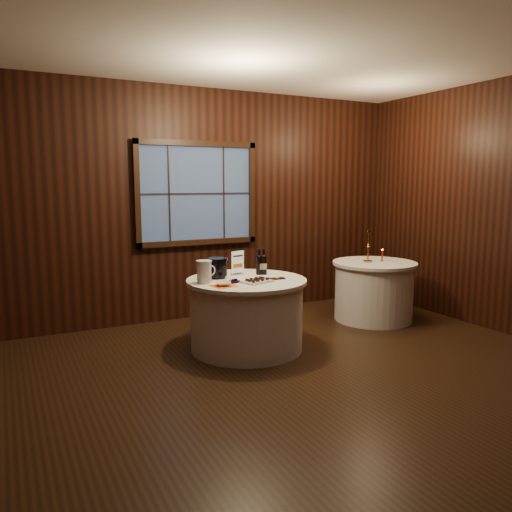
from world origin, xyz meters
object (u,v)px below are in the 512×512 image
sign_stand (237,266)px  cracker_bowl (223,284)px  glass_pitcher (204,272)px  chocolate_plate (257,281)px  port_bottle_right (264,263)px  grape_bunch (235,281)px  ice_bucket (218,268)px  main_table (247,314)px  brass_candlestick (368,251)px  chocolate_box (277,278)px  side_table (374,291)px  port_bottle_left (259,263)px  red_candle (382,256)px

sign_stand → cracker_bowl: 0.63m
glass_pitcher → chocolate_plate: bearing=-32.3°
port_bottle_right → grape_bunch: size_ratio=1.70×
grape_bunch → glass_pitcher: (-0.27, 0.15, 0.10)m
ice_bucket → chocolate_plate: (0.27, -0.40, -0.10)m
main_table → ice_bucket: bearing=142.6°
chocolate_plate → brass_candlestick: (1.87, 0.51, 0.14)m
chocolate_box → side_table: bearing=19.7°
cracker_bowl → port_bottle_left: bearing=33.3°
ice_bucket → red_candle: (2.36, 0.10, -0.05)m
port_bottle_right → glass_pitcher: 0.78m
chocolate_box → glass_pitcher: glass_pitcher is taller
main_table → chocolate_plate: (0.02, -0.21, 0.40)m
glass_pitcher → side_table: bearing=-1.9°
cracker_bowl → main_table: bearing=31.4°
port_bottle_left → port_bottle_right: size_ratio=1.00×
red_candle → sign_stand: bearing=-179.5°
ice_bucket → chocolate_plate: ice_bucket is taller
ice_bucket → grape_bunch: ice_bucket is taller
grape_bunch → red_candle: size_ratio=1.06×
chocolate_plate → red_candle: (2.10, 0.50, 0.05)m
port_bottle_right → glass_pitcher: bearing=-154.7°
main_table → brass_candlestick: size_ratio=2.99×
sign_stand → chocolate_plate: sign_stand is taller
chocolate_plate → glass_pitcher: size_ratio=1.52×
ice_bucket → cracker_bowl: ice_bucket is taller
brass_candlestick → main_table: bearing=-170.8°
grape_bunch → port_bottle_right: bearing=31.0°
chocolate_plate → red_candle: size_ratio=2.15×
cracker_bowl → sign_stand: bearing=52.2°
port_bottle_right → cracker_bowl: 0.77m
port_bottle_left → grape_bunch: (-0.44, -0.31, -0.11)m
grape_bunch → cracker_bowl: bearing=-152.5°
main_table → glass_pitcher: size_ratio=5.51×
port_bottle_left → cracker_bowl: (-0.60, -0.40, -0.10)m
cracker_bowl → chocolate_box: bearing=6.4°
main_table → port_bottle_left: 0.59m
port_bottle_left → glass_pitcher: 0.73m
chocolate_box → red_candle: 1.88m
port_bottle_left → red_candle: port_bottle_left is taller
sign_stand → grape_bunch: (-0.22, -0.41, -0.07)m
chocolate_plate → chocolate_box: (0.27, 0.06, -0.01)m
sign_stand → chocolate_box: 0.51m
main_table → cracker_bowl: 0.59m
port_bottle_right → ice_bucket: size_ratio=1.36×
red_candle → chocolate_box: bearing=-166.4°
grape_bunch → red_candle: bearing=10.5°
sign_stand → port_bottle_left: size_ratio=0.94×
main_table → port_bottle_right: 0.61m
grape_bunch → brass_candlestick: (2.09, 0.44, 0.13)m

